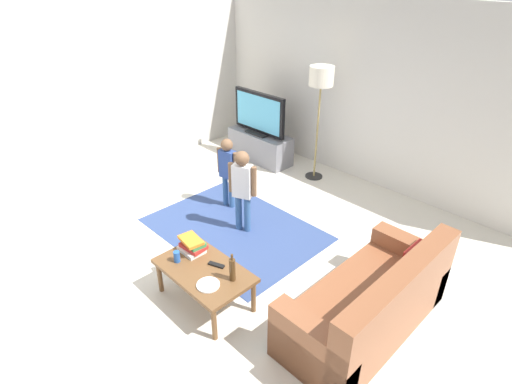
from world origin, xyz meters
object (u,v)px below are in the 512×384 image
child_near_tv (228,167)px  coffee_table (204,273)px  book_stack (193,245)px  tv (259,114)px  plate (208,285)px  couch (373,307)px  bottle (232,269)px  tv_stand (260,147)px  floor_lamp (321,83)px  tv_remote (216,265)px  soda_can (177,257)px  child_center (242,184)px

child_near_tv → coffee_table: bearing=-48.2°
child_near_tv → book_stack: bearing=-54.0°
tv → plate: bearing=-52.1°
couch → bottle: bearing=-144.1°
couch → book_stack: 1.88m
coffee_table → tv_stand: bearing=126.1°
floor_lamp → bottle: (1.31, -2.92, -1.00)m
child_near_tv → coffee_table: size_ratio=1.03×
tv_stand → tv_remote: bearing=-52.1°
coffee_table → bottle: bearing=17.4°
couch → coffee_table: size_ratio=1.80×
soda_can → child_center: bearing=107.5°
child_center → child_near_tv: bearing=155.7°
floor_lamp → child_center: 2.08m
bottle → tv_remote: 0.29m
tv_stand → couch: 4.02m
bottle → plate: bearing=-114.4°
tv_stand → bottle: size_ratio=3.99×
tv_stand → couch: couch is taller
child_near_tv → coffee_table: child_near_tv is taller
tv → tv_remote: (2.14, -2.73, -0.42)m
tv_remote → child_near_tv: bearing=114.5°
floor_lamp → book_stack: (0.68, -2.93, -1.05)m
tv_remote → plate: bearing=-75.5°
couch → plate: 1.55m
floor_lamp → bottle: floor_lamp is taller
coffee_table → child_center: bearing=120.5°
tv_stand → bottle: bottle is taller
floor_lamp → couch: bearing=-42.0°
coffee_table → book_stack: 0.35m
tv_stand → tv: 0.60m
couch → bottle: 1.35m
couch → bottle: couch is taller
soda_can → tv_remote: bearing=36.0°
plate → tv_stand: bearing=127.7°
floor_lamp → child_near_tv: (-0.28, -1.60, -0.92)m
child_near_tv → book_stack: size_ratio=3.50×
couch → floor_lamp: bearing=138.0°
tv_stand → soda_can: bearing=-58.8°
couch → child_center: (-2.08, 0.28, 0.38)m
plate → floor_lamp: bearing=111.0°
soda_can → bottle: bearing=20.1°
tv → soda_can: tv is taller
couch → tv: bearing=150.5°
child_center → bottle: (1.00, -1.06, -0.13)m
couch → coffee_table: (-1.40, -0.88, 0.08)m
couch → child_near_tv: bearing=168.4°
tv_remote → plate: plate is taller
child_near_tv → bottle: 2.07m
child_near_tv → bottle: size_ratio=3.43×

